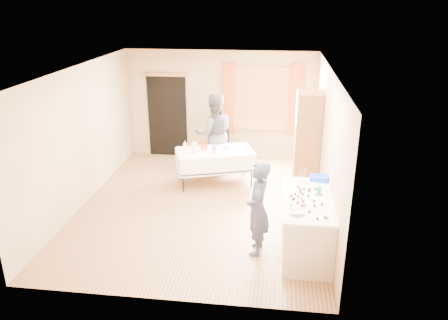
# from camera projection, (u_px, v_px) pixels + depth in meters

# --- Properties ---
(floor) EXTENTS (4.50, 5.50, 0.02)m
(floor) POSITION_uv_depth(u_px,v_px,m) (201.00, 207.00, 8.34)
(floor) COLOR #9E7047
(floor) RESTS_ON ground
(ceiling) EXTENTS (4.50, 5.50, 0.02)m
(ceiling) POSITION_uv_depth(u_px,v_px,m) (198.00, 69.00, 7.41)
(ceiling) COLOR white
(ceiling) RESTS_ON floor
(wall_back) EXTENTS (4.50, 0.02, 2.60)m
(wall_back) POSITION_uv_depth(u_px,v_px,m) (220.00, 106.00, 10.43)
(wall_back) COLOR tan
(wall_back) RESTS_ON floor
(wall_front) EXTENTS (4.50, 0.02, 2.60)m
(wall_front) POSITION_uv_depth(u_px,v_px,m) (160.00, 213.00, 5.31)
(wall_front) COLOR tan
(wall_front) RESTS_ON floor
(wall_left) EXTENTS (0.02, 5.50, 2.60)m
(wall_left) POSITION_uv_depth(u_px,v_px,m) (81.00, 137.00, 8.14)
(wall_left) COLOR tan
(wall_left) RESTS_ON floor
(wall_right) EXTENTS (0.02, 5.50, 2.60)m
(wall_right) POSITION_uv_depth(u_px,v_px,m) (327.00, 147.00, 7.61)
(wall_right) COLOR tan
(wall_right) RESTS_ON floor
(window_frame) EXTENTS (1.32, 0.06, 1.52)m
(window_frame) POSITION_uv_depth(u_px,v_px,m) (262.00, 99.00, 10.21)
(window_frame) COLOR olive
(window_frame) RESTS_ON wall_back
(window_pane) EXTENTS (1.20, 0.02, 1.40)m
(window_pane) POSITION_uv_depth(u_px,v_px,m) (262.00, 99.00, 10.19)
(window_pane) COLOR white
(window_pane) RESTS_ON wall_back
(curtain_left) EXTENTS (0.28, 0.06, 1.65)m
(curtain_left) POSITION_uv_depth(u_px,v_px,m) (229.00, 98.00, 10.25)
(curtain_left) COLOR #AE471C
(curtain_left) RESTS_ON wall_back
(curtain_right) EXTENTS (0.28, 0.06, 1.65)m
(curtain_right) POSITION_uv_depth(u_px,v_px,m) (296.00, 100.00, 10.07)
(curtain_right) COLOR #AE471C
(curtain_right) RESTS_ON wall_back
(doorway) EXTENTS (0.95, 0.04, 2.00)m
(doorway) POSITION_uv_depth(u_px,v_px,m) (167.00, 116.00, 10.66)
(doorway) COLOR black
(doorway) RESTS_ON floor
(door_lintel) EXTENTS (1.05, 0.06, 0.08)m
(door_lintel) POSITION_uv_depth(u_px,v_px,m) (165.00, 75.00, 10.27)
(door_lintel) COLOR olive
(door_lintel) RESTS_ON wall_back
(cabinet) EXTENTS (0.50, 0.60, 2.02)m
(cabinet) POSITION_uv_depth(u_px,v_px,m) (307.00, 142.00, 8.79)
(cabinet) COLOR brown
(cabinet) RESTS_ON floor
(counter) EXTENTS (0.77, 1.63, 0.91)m
(counter) POSITION_uv_depth(u_px,v_px,m) (306.00, 225.00, 6.73)
(counter) COLOR beige
(counter) RESTS_ON floor
(party_table) EXTENTS (1.77, 1.28, 0.75)m
(party_table) POSITION_uv_depth(u_px,v_px,m) (215.00, 164.00, 9.20)
(party_table) COLOR black
(party_table) RESTS_ON floor
(chair) EXTENTS (0.50, 0.50, 1.11)m
(chair) POSITION_uv_depth(u_px,v_px,m) (219.00, 152.00, 10.23)
(chair) COLOR black
(chair) RESTS_ON floor
(girl) EXTENTS (0.59, 0.42, 1.50)m
(girl) POSITION_uv_depth(u_px,v_px,m) (258.00, 209.00, 6.61)
(girl) COLOR #272947
(girl) RESTS_ON floor
(woman) EXTENTS (1.24, 1.15, 1.80)m
(woman) POSITION_uv_depth(u_px,v_px,m) (214.00, 134.00, 9.66)
(woman) COLOR black
(woman) RESTS_ON floor
(soda_can) EXTENTS (0.09, 0.09, 0.12)m
(soda_can) POSITION_uv_depth(u_px,v_px,m) (319.00, 191.00, 6.68)
(soda_can) COLOR #099649
(soda_can) RESTS_ON counter
(mixing_bowl) EXTENTS (0.27, 0.27, 0.05)m
(mixing_bowl) POSITION_uv_depth(u_px,v_px,m) (296.00, 212.00, 6.11)
(mixing_bowl) COLOR white
(mixing_bowl) RESTS_ON counter
(foam_block) EXTENTS (0.18, 0.15, 0.08)m
(foam_block) POSITION_uv_depth(u_px,v_px,m) (302.00, 181.00, 7.09)
(foam_block) COLOR white
(foam_block) RESTS_ON counter
(blue_basket) EXTENTS (0.33, 0.24, 0.08)m
(blue_basket) POSITION_uv_depth(u_px,v_px,m) (319.00, 178.00, 7.20)
(blue_basket) COLOR #123BF4
(blue_basket) RESTS_ON counter
(pitcher) EXTENTS (0.14, 0.14, 0.22)m
(pitcher) POSITION_uv_depth(u_px,v_px,m) (194.00, 148.00, 8.88)
(pitcher) COLOR silver
(pitcher) RESTS_ON party_table
(cup_red) EXTENTS (0.24, 0.24, 0.12)m
(cup_red) POSITION_uv_depth(u_px,v_px,m) (205.00, 147.00, 9.09)
(cup_red) COLOR #BE3A23
(cup_red) RESTS_ON party_table
(cup_rainbow) EXTENTS (0.19, 0.19, 0.11)m
(cup_rainbow) POSITION_uv_depth(u_px,v_px,m) (214.00, 150.00, 8.94)
(cup_rainbow) COLOR red
(cup_rainbow) RESTS_ON party_table
(small_bowl) EXTENTS (0.23, 0.23, 0.06)m
(small_bowl) POSITION_uv_depth(u_px,v_px,m) (227.00, 147.00, 9.22)
(small_bowl) COLOR white
(small_bowl) RESTS_ON party_table
(pastry_tray) EXTENTS (0.34, 0.31, 0.02)m
(pastry_tray) POSITION_uv_depth(u_px,v_px,m) (239.00, 150.00, 9.09)
(pastry_tray) COLOR white
(pastry_tray) RESTS_ON party_table
(bottle) EXTENTS (0.10, 0.11, 0.17)m
(bottle) POSITION_uv_depth(u_px,v_px,m) (185.00, 145.00, 9.14)
(bottle) COLOR white
(bottle) RESTS_ON party_table
(cake_balls) EXTENTS (0.53, 1.08, 0.04)m
(cake_balls) POSITION_uv_depth(u_px,v_px,m) (306.00, 199.00, 6.49)
(cake_balls) COLOR #3F2314
(cake_balls) RESTS_ON counter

